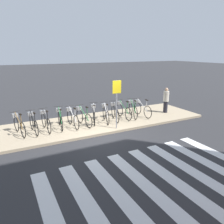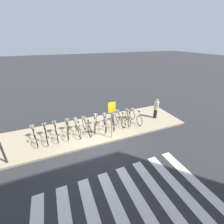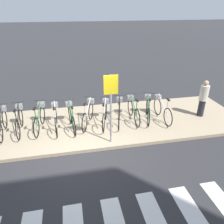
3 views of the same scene
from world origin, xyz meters
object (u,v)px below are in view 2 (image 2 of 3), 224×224
parked_bicycle_5 (86,125)px  parked_bicycle_9 (120,118)px  parked_bicycle_4 (77,127)px  parked_bicycle_7 (105,122)px  parked_bicycle_11 (135,116)px  parked_bicycle_0 (34,135)px  parked_bicycle_8 (113,120)px  pedestrian (156,108)px  sign_post (112,115)px  parked_bicycle_3 (68,128)px  parked_bicycle_6 (95,122)px  parked_bicycle_1 (46,133)px  parked_bicycle_2 (56,130)px  parked_bicycle_10 (128,116)px

parked_bicycle_5 → parked_bicycle_9: same height
parked_bicycle_4 → parked_bicycle_7: (1.83, -0.04, 0.00)m
parked_bicycle_9 → parked_bicycle_11: size_ratio=1.00×
parked_bicycle_0 → parked_bicycle_8: size_ratio=1.01×
parked_bicycle_11 → pedestrian: size_ratio=1.11×
parked_bicycle_0 → parked_bicycle_8: 4.89m
parked_bicycle_11 → sign_post: (-2.33, -1.24, 1.14)m
parked_bicycle_4 → parked_bicycle_3: bearing=168.1°
parked_bicycle_5 → parked_bicycle_6: 0.67m
parked_bicycle_1 → parked_bicycle_2: same height
parked_bicycle_2 → parked_bicycle_8: same height
parked_bicycle_9 → pedestrian: 2.90m
parked_bicycle_6 → parked_bicycle_11: 2.93m
parked_bicycle_1 → parked_bicycle_5: size_ratio=1.00×
parked_bicycle_2 → parked_bicycle_4: 1.29m
parked_bicycle_11 → pedestrian: (1.72, -0.07, 0.34)m
sign_post → parked_bicycle_2: bearing=155.9°
parked_bicycle_10 → parked_bicycle_5: bearing=-178.2°
parked_bicycle_8 → parked_bicycle_9: 0.59m
parked_bicycle_3 → parked_bicycle_8: 2.99m
parked_bicycle_0 → sign_post: sign_post is taller
parked_bicycle_2 → parked_bicycle_6: (2.51, 0.02, 0.00)m
parked_bicycle_6 → pedestrian: pedestrian is taller
parked_bicycle_8 → parked_bicycle_1: bearing=179.5°
parked_bicycle_8 → pedestrian: pedestrian is taller
parked_bicycle_0 → pedestrian: pedestrian is taller
sign_post → parked_bicycle_3: bearing=149.3°
parked_bicycle_6 → parked_bicycle_11: (2.93, -0.17, 0.00)m
parked_bicycle_6 → sign_post: size_ratio=0.69×
parked_bicycle_9 → parked_bicycle_5: bearing=-176.8°
parked_bicycle_0 → parked_bicycle_4: size_ratio=0.98×
parked_bicycle_3 → pedestrian: size_ratio=1.11×
parked_bicycle_2 → parked_bicycle_11: 5.44m
parked_bicycle_2 → parked_bicycle_3: size_ratio=1.01×
parked_bicycle_6 → parked_bicycle_9: same height
parked_bicycle_3 → parked_bicycle_8: (2.99, -0.12, 0.00)m
parked_bicycle_3 → parked_bicycle_10: 4.18m
parked_bicycle_3 → parked_bicycle_0: bearing=-179.1°
parked_bicycle_0 → parked_bicycle_8: (4.88, -0.09, 0.00)m
parked_bicycle_3 → parked_bicycle_8: size_ratio=1.02×
parked_bicycle_4 → parked_bicycle_6: size_ratio=1.06×
parked_bicycle_7 → parked_bicycle_3: bearing=176.3°
parked_bicycle_2 → parked_bicycle_11: size_ratio=1.00×
parked_bicycle_9 → parked_bicycle_8: bearing=-170.6°
parked_bicycle_3 → parked_bicycle_4: size_ratio=0.99×
parked_bicycle_1 → sign_post: size_ratio=0.73×
parked_bicycle_1 → parked_bicycle_8: 4.27m
parked_bicycle_7 → parked_bicycle_8: same height
parked_bicycle_8 → pedestrian: 3.48m
parked_bicycle_7 → parked_bicycle_10: same height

